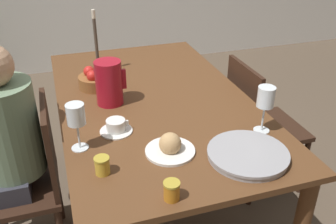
{
  "coord_description": "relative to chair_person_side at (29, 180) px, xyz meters",
  "views": [
    {
      "loc": [
        -0.47,
        -1.72,
        1.66
      ],
      "look_at": [
        0.0,
        -0.25,
        0.81
      ],
      "focal_mm": 40.0,
      "sensor_mm": 36.0,
      "label": 1
    }
  ],
  "objects": [
    {
      "name": "chair_opposite",
      "position": [
        1.36,
        0.13,
        0.0
      ],
      "size": [
        0.42,
        0.42,
        0.86
      ],
      "rotation": [
        0.0,
        0.0,
        -1.57
      ],
      "color": "#331E14",
      "rests_on": "ground_plane"
    },
    {
      "name": "wine_glass_juice",
      "position": [
        0.26,
        -0.25,
        0.45
      ],
      "size": [
        0.08,
        0.08,
        0.21
      ],
      "color": "white",
      "rests_on": "dining_table"
    },
    {
      "name": "chair_person_side",
      "position": [
        0.0,
        0.0,
        0.0
      ],
      "size": [
        0.42,
        0.42,
        0.86
      ],
      "rotation": [
        0.0,
        0.0,
        1.57
      ],
      "color": "#331E14",
      "rests_on": "ground_plane"
    },
    {
      "name": "teacup_near_person",
      "position": [
        0.43,
        -0.16,
        0.32
      ],
      "size": [
        0.15,
        0.15,
        0.06
      ],
      "color": "white",
      "rests_on": "dining_table"
    },
    {
      "name": "red_pitcher",
      "position": [
        0.45,
        0.13,
        0.41
      ],
      "size": [
        0.16,
        0.14,
        0.23
      ],
      "color": "#A31423",
      "rests_on": "dining_table"
    },
    {
      "name": "dining_table",
      "position": [
        0.68,
        0.11,
        0.2
      ],
      "size": [
        0.99,
        1.68,
        0.76
      ],
      "color": "brown",
      "rests_on": "ground_plane"
    },
    {
      "name": "fruit_bowl",
      "position": [
        0.41,
        0.35,
        0.34
      ],
      "size": [
        0.19,
        0.19,
        0.12
      ],
      "color": "brown",
      "rests_on": "dining_table"
    },
    {
      "name": "serving_tray",
      "position": [
        0.9,
        -0.52,
        0.31
      ],
      "size": [
        0.33,
        0.33,
        0.03
      ],
      "color": "#9E9EA3",
      "rests_on": "dining_table"
    },
    {
      "name": "person_seated",
      "position": [
        -0.09,
        0.03,
        0.22
      ],
      "size": [
        0.39,
        0.41,
        1.16
      ],
      "rotation": [
        0.0,
        0.0,
        1.57
      ],
      "color": "#33333D",
      "rests_on": "ground_plane"
    },
    {
      "name": "ground_plane",
      "position": [
        0.68,
        0.11,
        -0.46
      ],
      "size": [
        20.0,
        20.0,
        0.0
      ],
      "primitive_type": "plane",
      "color": "brown"
    },
    {
      "name": "jam_jar_red",
      "position": [
        0.53,
        -0.66,
        0.34
      ],
      "size": [
        0.06,
        0.06,
        0.07
      ],
      "color": "#C67A1E",
      "rests_on": "dining_table"
    },
    {
      "name": "bread_plate",
      "position": [
        0.61,
        -0.39,
        0.33
      ],
      "size": [
        0.21,
        0.21,
        0.09
      ],
      "color": "white",
      "rests_on": "dining_table"
    },
    {
      "name": "jam_jar_amber",
      "position": [
        0.32,
        -0.44,
        0.34
      ],
      "size": [
        0.06,
        0.06,
        0.07
      ],
      "color": "gold",
      "rests_on": "dining_table"
    },
    {
      "name": "candlestick_tall",
      "position": [
        0.46,
        0.57,
        0.45
      ],
      "size": [
        0.06,
        0.06,
        0.38
      ],
      "color": "#4C4238",
      "rests_on": "dining_table"
    },
    {
      "name": "wine_glass_water",
      "position": [
        1.06,
        -0.36,
        0.46
      ],
      "size": [
        0.08,
        0.08,
        0.22
      ],
      "color": "white",
      "rests_on": "dining_table"
    }
  ]
}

